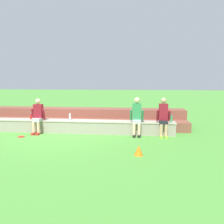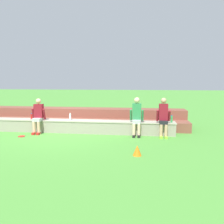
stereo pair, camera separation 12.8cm
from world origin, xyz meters
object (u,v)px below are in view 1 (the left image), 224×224
water_bottle_mid_right (31,117)px  sports_cone (139,150)px  water_bottle_near_right (70,117)px  person_far_left (38,115)px  frisbee (21,137)px  water_bottle_near_left (171,119)px  person_center (163,117)px  person_left_of_center (137,116)px

water_bottle_mid_right → sports_cone: (4.23, -2.40, -0.46)m
sports_cone → water_bottle_near_right: bearing=137.7°
person_far_left → frisbee: 0.99m
water_bottle_near_left → frisbee: (-5.44, -0.80, -0.61)m
person_far_left → water_bottle_mid_right: size_ratio=5.76×
person_center → frisbee: (-5.12, -0.60, -0.73)m
person_left_of_center → water_bottle_near_right: person_left_of_center is taller
frisbee → sports_cone: size_ratio=0.84×
person_left_of_center → water_bottle_mid_right: person_left_of_center is taller
water_bottle_mid_right → frisbee: (0.02, -0.86, -0.59)m
frisbee → water_bottle_mid_right: bearing=91.3°
person_center → water_bottle_near_right: bearing=176.0°
person_far_left → water_bottle_near_left: (5.04, 0.22, -0.08)m
frisbee → water_bottle_near_left: bearing=8.4°
person_far_left → water_bottle_near_left: 5.05m
sports_cone → person_left_of_center: bearing=91.2°
water_bottle_near_left → water_bottle_near_right: water_bottle_near_right is taller
frisbee → sports_cone: (4.21, -1.54, 0.13)m
person_far_left → sports_cone: size_ratio=4.69×
water_bottle_mid_right → person_center: bearing=-2.9°
person_far_left → water_bottle_mid_right: bearing=145.7°
water_bottle_near_left → water_bottle_near_right: (-3.86, 0.05, 0.00)m
water_bottle_near_right → frisbee: bearing=-151.6°
person_left_of_center → water_bottle_near_right: 2.60m
frisbee → person_left_of_center: bearing=8.7°
person_left_of_center → person_center: bearing=-2.1°
sports_cone → person_center: bearing=67.0°
person_far_left → person_left_of_center: (3.77, 0.06, 0.05)m
water_bottle_near_left → sports_cone: 2.69m
water_bottle_near_left → frisbee: water_bottle_near_left is taller
water_bottle_mid_right → person_far_left: bearing=-34.3°
water_bottle_near_left → water_bottle_mid_right: (-5.46, 0.06, -0.02)m
person_far_left → water_bottle_near_left: bearing=2.5°
water_bottle_mid_right → frisbee: size_ratio=0.97×
person_far_left → frisbee: (-0.39, -0.58, -0.69)m
sports_cone → person_far_left: bearing=150.9°
water_bottle_near_right → water_bottle_mid_right: water_bottle_near_right is taller
person_center → water_bottle_near_left: (0.32, 0.20, -0.12)m
person_far_left → person_center: person_center is taller
person_left_of_center → person_center: 0.96m
sports_cone → water_bottle_near_left: bearing=62.4°
person_far_left → frisbee: person_far_left is taller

